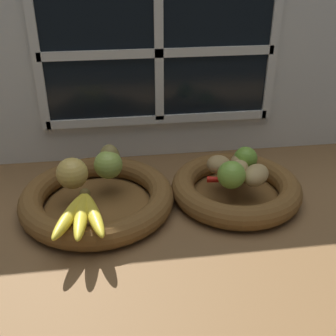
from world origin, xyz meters
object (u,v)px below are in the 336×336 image
object	(u,v)px
potato_large	(237,170)
apple_golden_left	(72,173)
potato_oblong	(219,165)
chili_pepper	(233,180)
banana_bunch_front	(82,214)
lime_far	(246,158)
lime_near	(231,175)
fruit_bowl_right	(236,188)
fruit_bowl_left	(97,198)
apple_green_back	(108,165)
potato_back	(240,161)
potato_small	(256,175)
pear_brown	(110,159)

from	to	relation	value
potato_large	apple_golden_left	bearing A→B (deg)	178.53
potato_oblong	chili_pepper	world-z (taller)	potato_oblong
banana_bunch_front	lime_far	bearing A→B (deg)	22.64
potato_large	lime_near	size ratio (longest dim) A/B	1.12
fruit_bowl_right	lime_near	bearing A→B (deg)	-123.69
lime_near	fruit_bowl_left	bearing A→B (deg)	172.42
potato_oblong	chili_pepper	size ratio (longest dim) A/B	0.50
fruit_bowl_right	apple_green_back	xyz separation A→B (cm)	(-31.35, 4.58, 6.57)
apple_green_back	lime_near	world-z (taller)	apple_green_back
banana_bunch_front	apple_green_back	bearing A→B (deg)	71.31
apple_golden_left	potato_large	bearing A→B (deg)	-1.47
potato_large	banana_bunch_front	bearing A→B (deg)	-161.20
apple_green_back	banana_bunch_front	xyz separation A→B (cm)	(-5.83, -17.24, -2.12)
apple_golden_left	potato_back	distance (cm)	42.14
fruit_bowl_left	banana_bunch_front	bearing A→B (deg)	-102.11
potato_oblong	potato_large	distance (cm)	4.96
fruit_bowl_right	potato_small	bearing A→B (deg)	-45.00
lime_near	pear_brown	bearing A→B (deg)	159.20
fruit_bowl_left	fruit_bowl_right	distance (cm)	34.47
apple_green_back	pear_brown	distance (cm)	1.98
fruit_bowl_right	apple_golden_left	bearing A→B (deg)	178.53
fruit_bowl_right	lime_near	world-z (taller)	lime_near
banana_bunch_front	lime_near	distance (cm)	35.45
apple_golden_left	pear_brown	bearing A→B (deg)	31.43
potato_oblong	chili_pepper	xyz separation A→B (cm)	(2.21, -5.63, -1.45)
banana_bunch_front	potato_back	distance (cm)	43.05
lime_near	potato_large	bearing A→B (deg)	56.31
fruit_bowl_left	banana_bunch_front	world-z (taller)	banana_bunch_front
fruit_bowl_right	potato_small	xyz separation A→B (cm)	(3.48, -3.48, 5.46)
pear_brown	lime_far	size ratio (longest dim) A/B	1.32
potato_oblong	potato_back	xyz separation A→B (cm)	(6.09, 1.74, -0.12)
fruit_bowl_right	lime_far	distance (cm)	8.07
fruit_bowl_right	pear_brown	bearing A→B (deg)	168.20
apple_golden_left	potato_large	distance (cm)	39.81
apple_golden_left	potato_small	distance (cm)	43.49
potato_small	lime_near	xyz separation A→B (cm)	(-6.29, -0.74, 0.94)
potato_large	chili_pepper	distance (cm)	3.38
lime_far	chili_pepper	size ratio (longest dim) A/B	0.47
apple_golden_left	potato_large	size ratio (longest dim) A/B	0.99
pear_brown	banana_bunch_front	world-z (taller)	pear_brown
chili_pepper	potato_large	bearing A→B (deg)	69.64
banana_bunch_front	potato_large	bearing A→B (deg)	18.80
apple_green_back	fruit_bowl_left	bearing A→B (deg)	-124.21
banana_bunch_front	lime_far	size ratio (longest dim) A/B	3.06
banana_bunch_front	fruit_bowl_left	bearing A→B (deg)	77.89
fruit_bowl_left	pear_brown	xyz separation A→B (cm)	(3.59, 6.45, 7.03)
fruit_bowl_right	lime_near	size ratio (longest dim) A/B	4.86
apple_golden_left	potato_back	world-z (taller)	apple_golden_left
potato_back	potato_large	distance (cm)	5.25
apple_golden_left	lime_near	size ratio (longest dim) A/B	1.11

